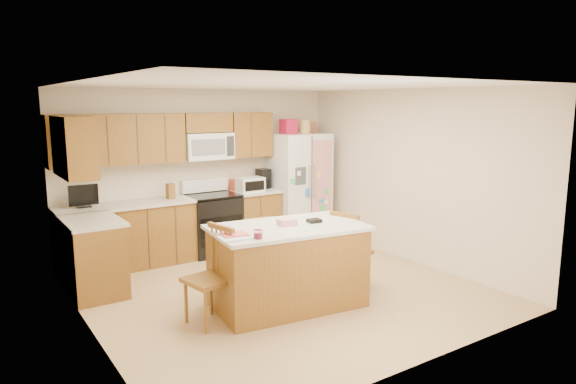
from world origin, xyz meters
TOP-DOWN VIEW (x-y plane):
  - ground at (0.00, 0.00)m, footprint 4.50×4.50m
  - room_shell at (0.00, 0.00)m, footprint 4.60×4.60m
  - cabinetry at (-0.98, 1.79)m, footprint 3.36×1.56m
  - stove at (0.00, 1.94)m, footprint 0.76×0.65m
  - refrigerator at (1.57, 1.87)m, footprint 0.90×0.79m
  - island at (-0.21, -0.47)m, footprint 1.83×1.20m
  - windsor_chair_left at (-1.15, -0.42)m, footprint 0.50×0.52m
  - windsor_chair_back at (-0.20, 0.31)m, footprint 0.43×0.41m
  - windsor_chair_right at (0.75, -0.43)m, footprint 0.51×0.52m

SIDE VIEW (x-z plane):
  - ground at x=0.00m, z-range 0.00..0.00m
  - windsor_chair_back at x=-0.20m, z-range -0.02..0.89m
  - windsor_chair_right at x=0.75m, z-range -0.03..0.96m
  - island at x=-0.21m, z-range -0.04..0.99m
  - stove at x=0.00m, z-range -0.09..1.04m
  - windsor_chair_left at x=-1.15m, z-range -0.03..1.01m
  - cabinetry at x=-0.98m, z-range -0.16..1.99m
  - refrigerator at x=1.57m, z-range -0.10..1.94m
  - room_shell at x=0.00m, z-range 0.18..2.70m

